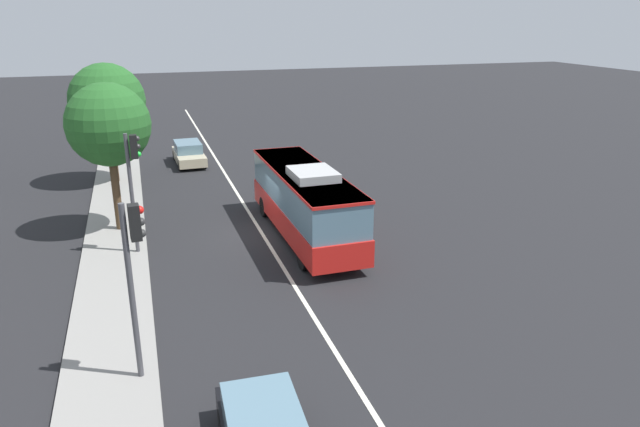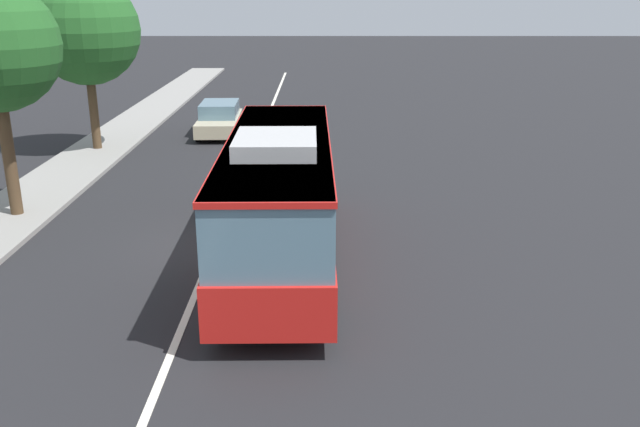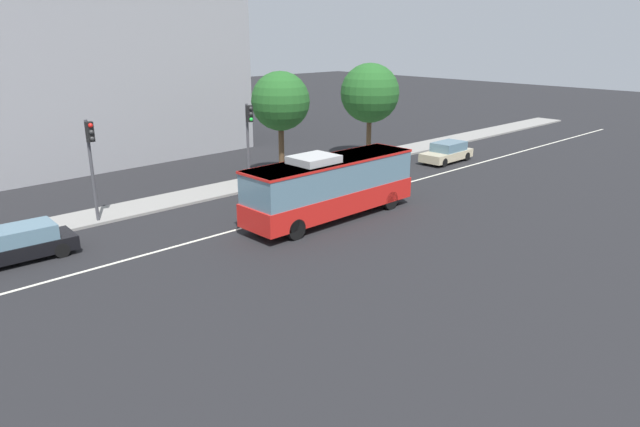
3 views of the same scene
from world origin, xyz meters
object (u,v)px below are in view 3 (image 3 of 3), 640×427
Objects in this scene: sedan_black at (19,244)px; traffic_light_mid_block at (91,154)px; sedan_beige at (447,152)px; street_tree_kerbside_centre at (370,93)px; transit_bus at (331,184)px; traffic_light_near_corner at (249,132)px; street_tree_kerbside_left at (280,101)px.

sedan_black is 0.88× the size of traffic_light_mid_block.
street_tree_kerbside_centre is (-3.50, 4.65, 4.18)m from sedan_beige.
transit_bus is 15.98m from sedan_beige.
sedan_black is at bearing -78.26° from traffic_light_near_corner.
sedan_beige is 0.64× the size of street_tree_kerbside_centre.
sedan_beige is at bearing -179.92° from sedan_black.
transit_bus is at bearing 162.53° from sedan_black.
street_tree_kerbside_centre is (12.00, 8.37, 3.09)m from transit_bus.
sedan_black is at bearing -172.11° from street_tree_kerbside_centre.
traffic_light_near_corner is (-15.30, 3.49, 2.84)m from sedan_beige.
traffic_light_mid_block reaches higher than transit_bus.
traffic_light_mid_block is at bearing -176.40° from street_tree_kerbside_left.
sedan_black is 0.65× the size of street_tree_kerbside_centre.
transit_bus is at bearing 46.23° from traffic_light_mid_block.
traffic_light_mid_block is 21.17m from street_tree_kerbside_centre.
street_tree_kerbside_left is (3.14, 0.88, 1.45)m from traffic_light_near_corner.
sedan_black is at bearing 159.43° from transit_bus.
street_tree_kerbside_left reaches higher than transit_bus.
traffic_light_near_corner is at bearing 87.62° from transit_bus.
street_tree_kerbside_centre reaches higher than transit_bus.
transit_bus is 1.93× the size of traffic_light_mid_block.
traffic_light_near_corner is 3.57m from street_tree_kerbside_left.
street_tree_kerbside_left is (-12.16, 4.36, 4.29)m from sedan_beige.
transit_bus reaches higher than sedan_beige.
traffic_light_mid_block is at bearing 140.49° from transit_bus.
traffic_light_mid_block is at bearing -10.16° from sedan_beige.
traffic_light_near_corner is (13.67, 2.36, 2.84)m from sedan_black.
sedan_black is at bearing -169.10° from street_tree_kerbside_left.
sedan_beige is 15.95m from traffic_light_near_corner.
transit_bus is at bearing 0.36° from traffic_light_near_corner.
traffic_light_mid_block is at bearing -177.09° from street_tree_kerbside_centre.
traffic_light_near_corner and traffic_light_mid_block have the same top height.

